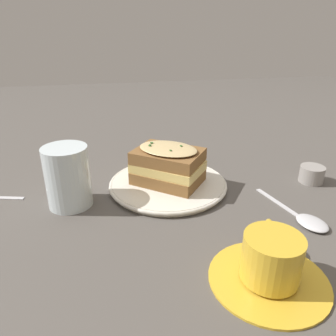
{
  "coord_description": "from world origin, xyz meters",
  "views": [
    {
      "loc": [
        -0.59,
        0.14,
        0.3
      ],
      "look_at": [
        -0.02,
        0.03,
        0.04
      ],
      "focal_mm": 35.0,
      "sensor_mm": 36.0,
      "label": 1
    }
  ],
  "objects_px": {
    "spoon": "(308,220)",
    "dinner_plate": "(168,184)",
    "teacup_with_saucer": "(271,263)",
    "sandwich": "(168,165)",
    "water_glass": "(68,177)",
    "condiment_pot": "(312,174)"
  },
  "relations": [
    {
      "from": "sandwich",
      "to": "teacup_with_saucer",
      "type": "height_order",
      "value": "sandwich"
    },
    {
      "from": "dinner_plate",
      "to": "teacup_with_saucer",
      "type": "distance_m",
      "value": 0.29
    },
    {
      "from": "sandwich",
      "to": "teacup_with_saucer",
      "type": "bearing_deg",
      "value": -164.8
    },
    {
      "from": "sandwich",
      "to": "water_glass",
      "type": "bearing_deg",
      "value": 99.75
    },
    {
      "from": "dinner_plate",
      "to": "sandwich",
      "type": "relative_size",
      "value": 1.5
    },
    {
      "from": "sandwich",
      "to": "condiment_pot",
      "type": "relative_size",
      "value": 3.2
    },
    {
      "from": "spoon",
      "to": "dinner_plate",
      "type": "bearing_deg",
      "value": -53.33
    },
    {
      "from": "water_glass",
      "to": "sandwich",
      "type": "bearing_deg",
      "value": -80.25
    },
    {
      "from": "water_glass",
      "to": "condiment_pot",
      "type": "xyz_separation_m",
      "value": [
        -0.0,
        -0.48,
        -0.04
      ]
    },
    {
      "from": "dinner_plate",
      "to": "condiment_pot",
      "type": "height_order",
      "value": "condiment_pot"
    },
    {
      "from": "condiment_pot",
      "to": "spoon",
      "type": "bearing_deg",
      "value": 145.34
    },
    {
      "from": "dinner_plate",
      "to": "spoon",
      "type": "bearing_deg",
      "value": -129.96
    },
    {
      "from": "sandwich",
      "to": "spoon",
      "type": "relative_size",
      "value": 0.94
    },
    {
      "from": "water_glass",
      "to": "spoon",
      "type": "height_order",
      "value": "water_glass"
    },
    {
      "from": "dinner_plate",
      "to": "water_glass",
      "type": "distance_m",
      "value": 0.19
    },
    {
      "from": "dinner_plate",
      "to": "sandwich",
      "type": "distance_m",
      "value": 0.04
    },
    {
      "from": "dinner_plate",
      "to": "teacup_with_saucer",
      "type": "xyz_separation_m",
      "value": [
        -0.28,
        -0.08,
        0.02
      ]
    },
    {
      "from": "dinner_plate",
      "to": "water_glass",
      "type": "bearing_deg",
      "value": 99.34
    },
    {
      "from": "dinner_plate",
      "to": "teacup_with_saucer",
      "type": "height_order",
      "value": "teacup_with_saucer"
    },
    {
      "from": "spoon",
      "to": "condiment_pot",
      "type": "bearing_deg",
      "value": -138.03
    },
    {
      "from": "sandwich",
      "to": "teacup_with_saucer",
      "type": "relative_size",
      "value": 1.02
    },
    {
      "from": "dinner_plate",
      "to": "condiment_pot",
      "type": "bearing_deg",
      "value": -96.54
    }
  ]
}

